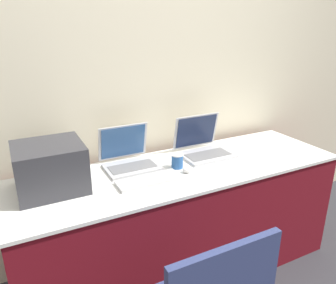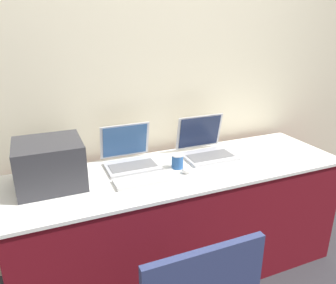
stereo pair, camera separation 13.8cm
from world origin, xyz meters
name	(u,v)px [view 1 (the left image)]	position (x,y,z in m)	size (l,w,h in m)	color
wall_back	(153,78)	(0.00, 0.76, 1.30)	(8.00, 0.05, 2.60)	beige
table	(182,220)	(0.00, 0.32, 0.40)	(2.16, 0.67, 0.79)	maroon
printer	(50,166)	(-0.79, 0.40, 0.93)	(0.36, 0.34, 0.26)	#333338
laptop_left	(129,158)	(-0.30, 0.51, 0.85)	(0.33, 0.30, 0.25)	#B7B7BC
laptop_right	(203,146)	(0.24, 0.47, 0.85)	(0.35, 0.31, 0.27)	#B7B7BC
external_keyboard	(149,180)	(-0.27, 0.24, 0.80)	(0.38, 0.14, 0.02)	silver
coffee_cup	(177,161)	(-0.03, 0.34, 0.84)	(0.08, 0.08, 0.09)	#285699
mouse	(187,170)	(-0.01, 0.25, 0.81)	(0.06, 0.05, 0.04)	silver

